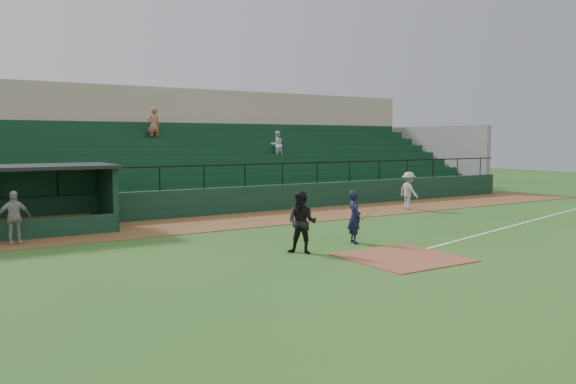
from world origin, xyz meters
TOP-DOWN VIEW (x-y plane):
  - ground at (0.00, 0.00)m, footprint 90.00×90.00m
  - warning_track at (0.00, 8.00)m, footprint 40.00×4.00m
  - home_plate_dirt at (0.00, -1.00)m, footprint 3.00×3.00m
  - foul_line at (8.00, 1.20)m, footprint 17.49×4.44m
  - stadium_structure at (-0.00, 16.46)m, footprint 38.00×13.08m
  - batter_at_plate at (0.32, 1.53)m, footprint 1.08×0.73m
  - umpire at (-2.04, 1.03)m, footprint 1.10×1.12m
  - runner at (8.01, 6.99)m, footprint 0.75×1.19m
  - dugout_player_a at (-8.92, 7.07)m, footprint 1.02×0.49m

SIDE VIEW (x-z plane):
  - ground at x=0.00m, z-range 0.00..0.00m
  - foul_line at x=8.00m, z-range 0.00..0.01m
  - warning_track at x=0.00m, z-range 0.00..0.03m
  - home_plate_dirt at x=0.00m, z-range 0.00..0.03m
  - batter_at_plate at x=0.32m, z-range 0.00..1.71m
  - dugout_player_a at x=-8.92m, z-range 0.03..1.72m
  - umpire at x=-2.04m, z-range 0.00..1.82m
  - runner at x=8.01m, z-range 0.03..1.80m
  - stadium_structure at x=0.00m, z-range -0.90..5.50m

